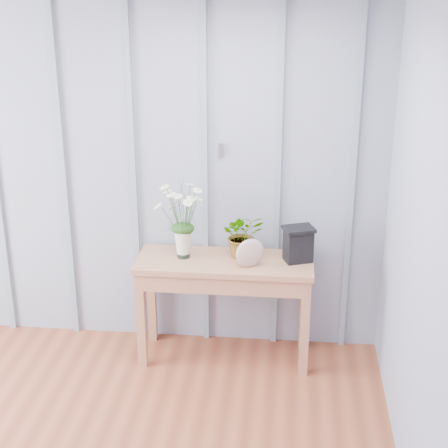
# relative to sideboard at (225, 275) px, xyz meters

# --- Properties ---
(room_shell) EXTENTS (4.00, 4.50, 2.50)m
(room_shell) POSITION_rel_sideboard_xyz_m (-0.91, -1.08, 1.35)
(room_shell) COLOR #8D94AC
(room_shell) RESTS_ON ground
(sideboard) EXTENTS (1.20, 0.45, 0.75)m
(sideboard) POSITION_rel_sideboard_xyz_m (0.00, 0.00, 0.00)
(sideboard) COLOR #A56D4E
(sideboard) RESTS_ON ground
(daisy_vase) EXTENTS (0.38, 0.29, 0.55)m
(daisy_vase) POSITION_rel_sideboard_xyz_m (-0.29, 0.02, 0.46)
(daisy_vase) COLOR black
(daisy_vase) RESTS_ON sideboard
(spider_plant) EXTENTS (0.33, 0.31, 0.31)m
(spider_plant) POSITION_rel_sideboard_xyz_m (0.12, 0.08, 0.27)
(spider_plant) COLOR #153B11
(spider_plant) RESTS_ON sideboard
(felt_disc_vessel) EXTENTS (0.20, 0.14, 0.20)m
(felt_disc_vessel) POSITION_rel_sideboard_xyz_m (0.18, -0.10, 0.21)
(felt_disc_vessel) COLOR #974F56
(felt_disc_vessel) RESTS_ON sideboard
(carved_box) EXTENTS (0.24, 0.21, 0.24)m
(carved_box) POSITION_rel_sideboard_xyz_m (0.49, 0.04, 0.24)
(carved_box) COLOR black
(carved_box) RESTS_ON sideboard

